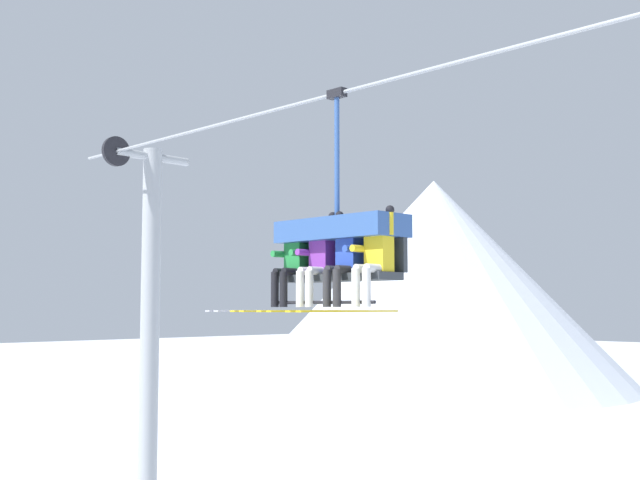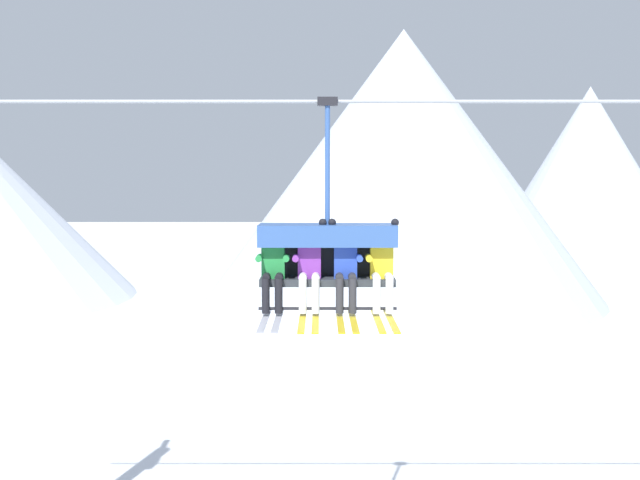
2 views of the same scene
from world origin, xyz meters
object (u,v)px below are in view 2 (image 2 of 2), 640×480
(skier_purple, at_px, (313,266))
(chairlift_chair, at_px, (331,244))
(skier_green, at_px, (277,267))
(skier_blue, at_px, (349,266))
(skier_yellow, at_px, (386,266))

(skier_purple, bearing_deg, chairlift_chair, 40.72)
(skier_green, distance_m, skier_purple, 0.51)
(chairlift_chair, distance_m, skier_blue, 0.44)
(chairlift_chair, height_order, skier_blue, chairlift_chair)
(chairlift_chair, relative_size, skier_green, 1.71)
(skier_blue, bearing_deg, skier_purple, 180.00)
(chairlift_chair, distance_m, skier_yellow, 0.84)
(skier_purple, xyz_separation_m, skier_blue, (0.50, 0.00, 0.00))
(skier_green, xyz_separation_m, skier_purple, (0.51, 0.01, 0.02))
(skier_yellow, bearing_deg, skier_blue, 180.00)
(chairlift_chair, height_order, skier_yellow, chairlift_chair)
(skier_purple, distance_m, skier_yellow, 1.01)
(skier_green, relative_size, skier_purple, 1.00)
(skier_purple, xyz_separation_m, skier_yellow, (1.01, 0.00, 0.00))
(skier_green, bearing_deg, skier_blue, 0.39)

